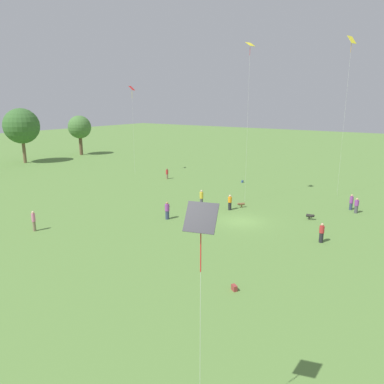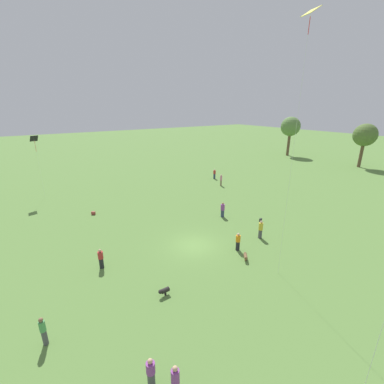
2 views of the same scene
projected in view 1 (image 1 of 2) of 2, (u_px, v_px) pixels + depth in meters
ground_plane at (241, 221)px, 37.26m from camera, size 240.00×240.00×0.00m
tree_2 at (21, 126)px, 70.53m from camera, size 6.62×6.62×10.34m
tree_3 at (80, 127)px, 81.40m from camera, size 4.95×4.95×8.56m
person_0 at (201, 198)px, 42.46m from camera, size 0.46×0.46×1.86m
person_1 at (230, 202)px, 40.93m from camera, size 0.45×0.45×1.71m
person_2 at (167, 174)px, 57.19m from camera, size 0.53×0.53×1.63m
person_3 at (351, 202)px, 40.98m from camera, size 0.51×0.51×1.74m
person_5 at (167, 211)px, 37.75m from camera, size 0.65×0.65×1.80m
person_6 at (34, 221)px, 34.27m from camera, size 0.35×0.35×1.91m
person_7 at (356, 206)px, 39.79m from camera, size 0.56×0.56×1.65m
person_8 at (322, 233)px, 31.53m from camera, size 0.49×0.49×1.70m
kite_1 at (351, 47)px, 43.08m from camera, size 1.23×0.93×18.94m
kite_2 at (132, 92)px, 57.93m from camera, size 1.13×0.98×13.90m
kite_3 at (201, 226)px, 11.11m from camera, size 0.84×1.10×8.74m
kite_4 at (250, 55)px, 40.79m from camera, size 1.01×0.93×17.87m
dog_0 at (241, 204)px, 41.98m from camera, size 0.78×0.70×0.56m
dog_1 at (310, 216)px, 37.68m from camera, size 0.35×0.81×0.60m
picnic_bag_0 at (167, 206)px, 42.18m from camera, size 0.27×0.38×0.36m
picnic_bag_1 at (234, 288)px, 23.65m from camera, size 0.45×0.49×0.37m
picnic_bag_2 at (242, 181)px, 54.80m from camera, size 0.42×0.21×0.32m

